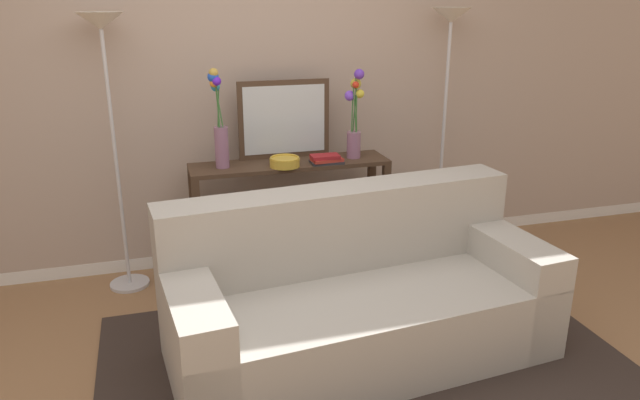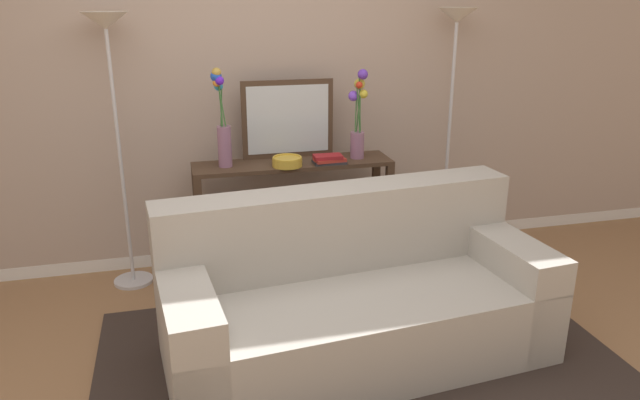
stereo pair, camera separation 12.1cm
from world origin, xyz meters
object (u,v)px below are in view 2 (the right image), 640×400
Objects in this scene: couch at (354,301)px; floor_lamp_right at (454,65)px; console_table at (293,197)px; book_row_under_console at (239,268)px; floor_lamp_left at (111,76)px; vase_short_flowers at (358,119)px; fruit_bowl at (287,161)px; vase_tall_flowers at (222,124)px; wall_mirror at (288,119)px; book_stack at (329,159)px.

couch is 1.94m from floor_lamp_right.
console_table is (-0.10, 1.10, 0.24)m from couch.
book_row_under_console is (-1.57, -0.09, -1.35)m from floor_lamp_right.
vase_short_flowers is at bearing -3.28° from floor_lamp_left.
vase_short_flowers reaches higher than fruit_bowl.
vase_tall_flowers is at bearing 117.12° from couch.
console_table is 1.40m from floor_lamp_left.
vase_short_flowers is (0.92, 0.00, -0.01)m from vase_tall_flowers.
floor_lamp_right reaches higher than book_row_under_console.
vase_tall_flowers is at bearing -176.80° from floor_lamp_right.
floor_lamp_right is 2.79× the size of vase_tall_flowers.
console_table is at bearing -88.72° from wall_mirror.
console_table is 2.13× the size of wall_mirror.
fruit_bowl is (0.40, -0.09, -0.25)m from vase_tall_flowers.
vase_tall_flowers is (-0.46, -0.14, 0.02)m from wall_mirror.
couch is at bearing -65.80° from book_row_under_console.
vase_tall_flowers reaches higher than book_row_under_console.
wall_mirror reaches higher than book_stack.
couch is at bearing -44.37° from floor_lamp_left.
floor_lamp_right is 1.23m from wall_mirror.
couch reaches higher than book_row_under_console.
console_table is 0.75× the size of floor_lamp_right.
floor_lamp_right is 0.80m from vase_short_flowers.
couch is at bearing -97.06° from book_stack.
book_stack is at bearing -7.95° from vase_tall_flowers.
book_stack reaches higher than console_table.
floor_lamp_left is at bearing 180.00° from floor_lamp_right.
floor_lamp_right is at bearing 0.00° from floor_lamp_left.
vase_short_flowers is at bearing 23.02° from book_stack.
vase_tall_flowers is 3.25× the size of fruit_bowl.
couch is at bearing -84.73° from console_table.
wall_mirror is 2.05× the size of book_row_under_console.
console_table is 6.16× the size of book_stack.
book_stack is (-0.23, -0.10, -0.25)m from vase_short_flowers.
book_row_under_console is at bearing 170.75° from book_stack.
couch is 1.13m from book_stack.
vase_short_flowers is (0.46, -0.14, 0.01)m from wall_mirror.
fruit_bowl is 0.28m from book_stack.
vase_short_flowers is at bearing -16.60° from wall_mirror.
fruit_bowl reaches higher than book_stack.
console_table is 6.81× the size of fruit_bowl.
floor_lamp_right is (1.08, 1.19, 1.10)m from couch.
vase_tall_flowers is (0.65, -0.09, -0.31)m from floor_lamp_left.
console_table is at bearing 95.27° from couch.
wall_mirror is 1.09m from book_row_under_console.
floor_lamp_right is at bearing 8.38° from fruit_bowl.
floor_lamp_right reaches higher than vase_short_flowers.
vase_short_flowers is 0.35m from book_stack.
vase_short_flowers is at bearing 10.22° from fruit_bowl.
vase_short_flowers is (-0.72, -0.09, -0.33)m from floor_lamp_right.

